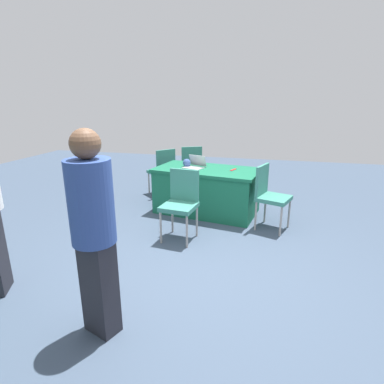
# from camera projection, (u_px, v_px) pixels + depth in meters

# --- Properties ---
(ground_plane) EXTENTS (14.40, 14.40, 0.00)m
(ground_plane) POSITION_uv_depth(u_px,v_px,m) (199.00, 274.00, 3.46)
(ground_plane) COLOR #3D4C60
(table_foreground) EXTENTS (1.84, 1.17, 0.77)m
(table_foreground) POSITION_uv_depth(u_px,v_px,m) (207.00, 190.00, 5.27)
(table_foreground) COLOR #196647
(table_foreground) RESTS_ON ground
(chair_near_front) EXTENTS (0.49, 0.49, 0.96)m
(chair_near_front) POSITION_uv_depth(u_px,v_px,m) (181.00, 200.00, 4.23)
(chair_near_front) COLOR #9E9993
(chair_near_front) RESTS_ON ground
(chair_tucked_left) EXTENTS (0.56, 0.56, 0.96)m
(chair_tucked_left) POSITION_uv_depth(u_px,v_px,m) (269.00, 193.00, 4.57)
(chair_tucked_left) COLOR #9E9993
(chair_tucked_left) RESTS_ON ground
(chair_tucked_right) EXTENTS (0.59, 0.59, 0.96)m
(chair_tucked_right) POSITION_uv_depth(u_px,v_px,m) (191.00, 165.00, 6.44)
(chair_tucked_right) COLOR #9E9993
(chair_tucked_right) RESTS_ON ground
(chair_aisle) EXTENTS (0.62, 0.62, 0.94)m
(chair_aisle) POSITION_uv_depth(u_px,v_px,m) (163.00, 169.00, 6.20)
(chair_aisle) COLOR #9E9993
(chair_aisle) RESTS_ON ground
(person_attendee_standing) EXTENTS (0.44, 0.44, 1.70)m
(person_attendee_standing) POSITION_uv_depth(u_px,v_px,m) (94.00, 227.00, 2.37)
(person_attendee_standing) COLOR #26262D
(person_attendee_standing) RESTS_ON ground
(laptop_silver) EXTENTS (0.40, 0.38, 0.21)m
(laptop_silver) POSITION_uv_depth(u_px,v_px,m) (195.00, 166.00, 5.21)
(laptop_silver) COLOR silver
(laptop_silver) RESTS_ON table_foreground
(yarn_ball) EXTENTS (0.14, 0.14, 0.14)m
(yarn_ball) POSITION_uv_depth(u_px,v_px,m) (187.00, 163.00, 5.29)
(yarn_ball) COLOR #3F5999
(yarn_ball) RESTS_ON table_foreground
(scissors_red) EXTENTS (0.09, 0.18, 0.01)m
(scissors_red) POSITION_uv_depth(u_px,v_px,m) (233.00, 170.00, 5.07)
(scissors_red) COLOR red
(scissors_red) RESTS_ON table_foreground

